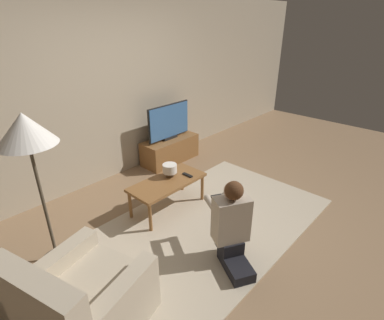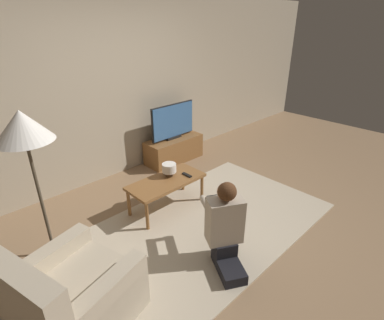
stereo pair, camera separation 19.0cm
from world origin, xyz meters
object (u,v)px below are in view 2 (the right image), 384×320
armchair (71,299)px  person_kneeling (225,225)px  coffee_table (166,183)px  tv (173,121)px  table_lamp (169,169)px  floor_lamp (24,132)px

armchair → person_kneeling: bearing=-119.9°
coffee_table → person_kneeling: bearing=-100.1°
armchair → person_kneeling: size_ratio=1.13×
coffee_table → armchair: bearing=-154.8°
tv → armchair: (-2.60, -1.79, -0.43)m
coffee_table → table_lamp: table_lamp is taller
table_lamp → coffee_table: bearing=-149.6°
coffee_table → table_lamp: 0.19m
armchair → table_lamp: armchair is taller
person_kneeling → floor_lamp: bearing=-18.1°
armchair → table_lamp: (1.68, 0.80, 0.24)m
floor_lamp → person_kneeling: 1.99m
person_kneeling → coffee_table: bearing=-70.6°
armchair → person_kneeling: 1.44m
coffee_table → table_lamp: bearing=30.4°
tv → floor_lamp: 2.65m
tv → coffee_table: (-1.02, -1.05, -0.34)m
floor_lamp → armchair: size_ratio=1.53×
armchair → person_kneeling: (1.38, -0.38, 0.17)m
coffee_table → floor_lamp: 1.72m
armchair → person_kneeling: person_kneeling is taller
floor_lamp → armchair: floor_lamp is taller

